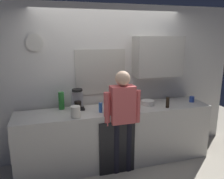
{
  "coord_description": "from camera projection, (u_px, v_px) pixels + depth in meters",
  "views": [
    {
      "loc": [
        -1.08,
        -3.06,
        2.1
      ],
      "look_at": [
        -0.09,
        0.25,
        1.28
      ],
      "focal_mm": 36.77,
      "sensor_mm": 36.0,
      "label": 1
    }
  ],
  "objects": [
    {
      "name": "ground_plane",
      "position": [
        122.0,
        171.0,
        3.64
      ],
      "size": [
        8.0,
        8.0,
        0.0
      ],
      "primitive_type": "plane",
      "color": "beige"
    },
    {
      "name": "kitchen_counter",
      "position": [
        116.0,
        136.0,
        3.81
      ],
      "size": [
        3.17,
        0.64,
        0.94
      ],
      "primitive_type": "cube",
      "color": "beige",
      "rests_on": "ground_plane"
    },
    {
      "name": "dishwasher_panel",
      "position": [
        117.0,
        148.0,
        3.49
      ],
      "size": [
        0.56,
        0.02,
        0.85
      ],
      "primitive_type": "cube",
      "color": "black",
      "rests_on": "ground_plane"
    },
    {
      "name": "back_wall_assembly",
      "position": [
        115.0,
        78.0,
        4.01
      ],
      "size": [
        4.77,
        0.42,
        2.6
      ],
      "color": "white",
      "rests_on": "ground_plane"
    },
    {
      "name": "coffee_maker",
      "position": [
        77.0,
        100.0,
        3.67
      ],
      "size": [
        0.2,
        0.2,
        0.33
      ],
      "color": "black",
      "rests_on": "kitchen_counter"
    },
    {
      "name": "bottle_red_vinegar",
      "position": [
        123.0,
        105.0,
        3.54
      ],
      "size": [
        0.06,
        0.06,
        0.22
      ],
      "primitive_type": "cylinder",
      "color": "maroon",
      "rests_on": "kitchen_counter"
    },
    {
      "name": "bottle_amber_beer",
      "position": [
        117.0,
        105.0,
        3.53
      ],
      "size": [
        0.06,
        0.06,
        0.23
      ],
      "primitive_type": "cylinder",
      "color": "brown",
      "rests_on": "kitchen_counter"
    },
    {
      "name": "bottle_clear_soda",
      "position": [
        61.0,
        101.0,
        3.65
      ],
      "size": [
        0.09,
        0.09,
        0.28
      ],
      "primitive_type": "cylinder",
      "color": "#2D8C33",
      "rests_on": "kitchen_counter"
    },
    {
      "name": "bottle_dark_sauce",
      "position": [
        168.0,
        102.0,
        3.73
      ],
      "size": [
        0.06,
        0.06,
        0.18
      ],
      "primitive_type": "cylinder",
      "color": "black",
      "rests_on": "kitchen_counter"
    },
    {
      "name": "cup_terracotta_mug",
      "position": [
        122.0,
        104.0,
        3.81
      ],
      "size": [
        0.08,
        0.08,
        0.09
      ],
      "primitive_type": "cylinder",
      "color": "#B26647",
      "rests_on": "kitchen_counter"
    },
    {
      "name": "cup_yellow_cup",
      "position": [
        110.0,
        104.0,
        3.83
      ],
      "size": [
        0.07,
        0.07,
        0.08
      ],
      "primitive_type": "cylinder",
      "color": "yellow",
      "rests_on": "kitchen_counter"
    },
    {
      "name": "cup_blue_mug",
      "position": [
        192.0,
        99.0,
        4.06
      ],
      "size": [
        0.08,
        0.08,
        0.1
      ],
      "primitive_type": "cylinder",
      "color": "#3351B2",
      "rests_on": "kitchen_counter"
    },
    {
      "name": "mixing_bowl",
      "position": [
        148.0,
        103.0,
        3.89
      ],
      "size": [
        0.22,
        0.22,
        0.08
      ],
      "primitive_type": "cylinder",
      "color": "white",
      "rests_on": "kitchen_counter"
    },
    {
      "name": "dish_soap",
      "position": [
        101.0,
        107.0,
        3.52
      ],
      "size": [
        0.06,
        0.06,
        0.18
      ],
      "color": "blue",
      "rests_on": "kitchen_counter"
    },
    {
      "name": "storage_canister",
      "position": [
        76.0,
        112.0,
        3.29
      ],
      "size": [
        0.14,
        0.14,
        0.17
      ],
      "primitive_type": "cylinder",
      "color": "silver",
      "rests_on": "kitchen_counter"
    },
    {
      "name": "person_at_sink",
      "position": [
        122.0,
        114.0,
        3.42
      ],
      "size": [
        0.57,
        0.22,
        1.6
      ],
      "rotation": [
        0.0,
        0.0,
        0.02
      ],
      "color": "black",
      "rests_on": "ground_plane"
    }
  ]
}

